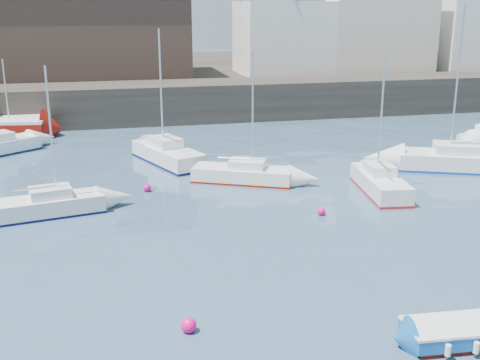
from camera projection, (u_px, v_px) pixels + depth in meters
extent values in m
plane|color=#2D4760|center=(342.00, 356.00, 16.17)|extent=(220.00, 220.00, 0.00)
cube|color=#28231E|center=(175.00, 102.00, 48.43)|extent=(90.00, 5.00, 3.00)
cube|color=#28231E|center=(154.00, 77.00, 65.27)|extent=(90.00, 32.00, 2.80)
cube|color=beige|center=(371.00, 23.00, 57.72)|extent=(10.00, 8.00, 9.00)
cube|color=white|center=(475.00, 30.00, 59.88)|extent=(9.00, 7.00, 7.50)
cube|color=white|center=(283.00, 38.00, 55.63)|extent=(8.00, 7.00, 6.50)
cube|color=#3D2D26|center=(94.00, 36.00, 53.23)|extent=(16.00, 10.00, 7.00)
cube|color=maroon|center=(461.00, 340.00, 16.78)|extent=(2.98, 1.40, 0.14)
cube|color=#155BA8|center=(462.00, 332.00, 16.70)|extent=(3.24, 1.58, 0.40)
cube|color=white|center=(463.00, 324.00, 16.63)|extent=(3.30, 1.61, 0.07)
cube|color=white|center=(462.00, 330.00, 16.68)|extent=(2.58, 1.13, 0.36)
cube|color=tan|center=(462.00, 327.00, 16.66)|extent=(0.29, 0.96, 0.05)
cylinder|color=white|center=(422.00, 321.00, 17.32)|extent=(0.16, 0.16, 0.31)
cylinder|color=white|center=(448.00, 350.00, 15.85)|extent=(0.16, 0.16, 0.31)
cylinder|color=white|center=(448.00, 319.00, 17.44)|extent=(0.16, 0.16, 0.31)
cylinder|color=white|center=(476.00, 348.00, 15.97)|extent=(0.16, 0.16, 0.31)
cylinder|color=white|center=(474.00, 317.00, 17.56)|extent=(0.16, 0.16, 0.31)
cylinder|color=silver|center=(6.00, 89.00, 41.73)|extent=(0.10, 0.10, 4.12)
cube|color=white|center=(46.00, 207.00, 26.77)|extent=(5.24, 2.57, 0.82)
cube|color=#0B0C3D|center=(47.00, 214.00, 26.87)|extent=(5.30, 2.59, 0.11)
cube|color=white|center=(50.00, 192.00, 26.69)|extent=(1.96, 1.53, 0.46)
cylinder|color=silver|center=(51.00, 133.00, 26.04)|extent=(0.09, 0.09, 5.78)
cube|color=white|center=(243.00, 175.00, 31.82)|extent=(5.44, 3.79, 0.78)
cube|color=#841300|center=(243.00, 181.00, 31.91)|extent=(5.49, 3.83, 0.10)
cube|color=white|center=(247.00, 164.00, 31.59)|extent=(2.20, 1.93, 0.44)
cylinder|color=silver|center=(253.00, 112.00, 30.75)|extent=(0.09, 0.09, 6.02)
cube|color=white|center=(380.00, 184.00, 30.01)|extent=(2.29, 5.27, 0.92)
cube|color=maroon|center=(380.00, 191.00, 30.12)|extent=(2.32, 5.32, 0.12)
cube|color=white|center=(379.00, 169.00, 30.05)|extent=(1.45, 1.93, 0.51)
cylinder|color=silver|center=(381.00, 115.00, 29.54)|extent=(0.10, 0.10, 5.86)
cube|color=white|center=(462.00, 162.00, 34.10)|extent=(7.37, 4.82, 0.98)
cube|color=#1338A5|center=(461.00, 169.00, 34.22)|extent=(7.45, 4.87, 0.13)
cube|color=white|center=(457.00, 148.00, 33.94)|extent=(2.93, 2.52, 0.54)
cylinder|color=silver|center=(457.00, 81.00, 32.93)|extent=(0.11, 0.11, 8.11)
cube|color=white|center=(168.00, 155.00, 35.58)|extent=(3.89, 6.18, 0.97)
cube|color=#070F3E|center=(168.00, 162.00, 35.69)|extent=(3.93, 6.25, 0.13)
cube|color=white|center=(165.00, 142.00, 35.60)|extent=(2.07, 2.44, 0.54)
cylinder|color=silver|center=(161.00, 88.00, 34.95)|extent=(0.11, 0.11, 6.79)
sphere|color=#FF0876|center=(189.00, 332.00, 17.36)|extent=(0.46, 0.46, 0.46)
sphere|color=#FF0876|center=(321.00, 215.00, 26.92)|extent=(0.37, 0.37, 0.37)
sphere|color=#FF0876|center=(147.00, 191.00, 30.32)|extent=(0.40, 0.40, 0.40)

